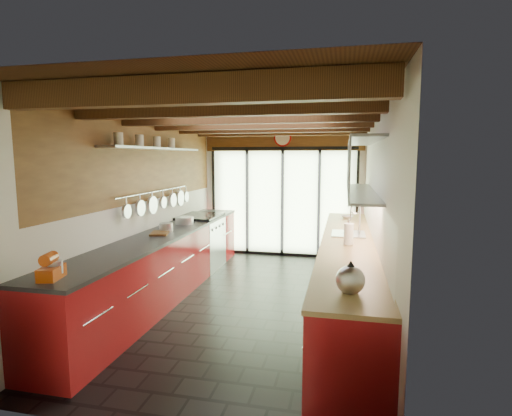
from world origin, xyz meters
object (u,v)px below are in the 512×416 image
stand_mixer (52,268)px  bowl (347,217)px  kettle (350,278)px  paper_towel (349,234)px  soap_bottle (348,227)px

stand_mixer → bowl: (2.54, 4.11, -0.07)m
stand_mixer → kettle: (2.54, 0.19, 0.02)m
kettle → stand_mixer: bearing=-175.7°
kettle → bowl: (0.00, 3.91, -0.09)m
paper_towel → bowl: (-0.00, 2.15, -0.10)m
paper_towel → soap_bottle: 0.81m
stand_mixer → bowl: bearing=58.3°
kettle → paper_towel: size_ratio=1.02×
paper_towel → soap_bottle: (-0.00, 0.81, -0.04)m
stand_mixer → kettle: 2.55m
kettle → bowl: 3.92m
paper_towel → soap_bottle: bearing=90.0°
kettle → soap_bottle: kettle is taller
stand_mixer → kettle: kettle is taller
soap_bottle → bowl: soap_bottle is taller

